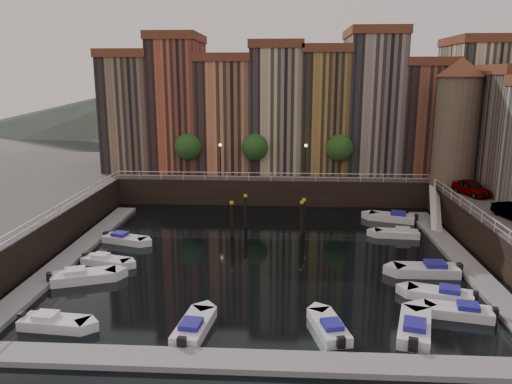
# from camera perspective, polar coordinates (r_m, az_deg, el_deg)

# --- Properties ---
(ground) EXTENTS (200.00, 200.00, 0.00)m
(ground) POSITION_cam_1_polar(r_m,az_deg,el_deg) (43.22, 1.06, -7.03)
(ground) COLOR black
(ground) RESTS_ON ground
(quay_far) EXTENTS (80.00, 20.00, 3.00)m
(quay_far) POSITION_cam_1_polar(r_m,az_deg,el_deg) (67.89, 1.95, 1.77)
(quay_far) COLOR black
(quay_far) RESTS_ON ground
(dock_left) EXTENTS (2.00, 28.00, 0.35)m
(dock_left) POSITION_cam_1_polar(r_m,az_deg,el_deg) (45.78, -19.83, -6.43)
(dock_left) COLOR gray
(dock_left) RESTS_ON ground
(dock_right) EXTENTS (2.00, 28.00, 0.35)m
(dock_right) POSITION_cam_1_polar(r_m,az_deg,el_deg) (44.66, 22.43, -7.15)
(dock_right) COLOR gray
(dock_right) RESTS_ON ground
(dock_near) EXTENTS (30.00, 2.00, 0.35)m
(dock_near) POSITION_cam_1_polar(r_m,az_deg,el_deg) (27.82, -0.43, -18.85)
(dock_near) COLOR gray
(dock_near) RESTS_ON ground
(mountains) EXTENTS (145.00, 100.00, 18.00)m
(mountains) POSITION_cam_1_polar(r_m,az_deg,el_deg) (150.69, 3.45, 10.50)
(mountains) COLOR #2D382D
(mountains) RESTS_ON ground
(far_terrace) EXTENTS (48.70, 10.30, 17.50)m
(far_terrace) POSITION_cam_1_polar(r_m,az_deg,el_deg) (64.18, 4.96, 9.59)
(far_terrace) COLOR #806A51
(far_terrace) RESTS_ON quay_far
(corner_tower) EXTENTS (5.20, 5.20, 13.80)m
(corner_tower) POSITION_cam_1_polar(r_m,az_deg,el_deg) (58.23, 21.98, 7.58)
(corner_tower) COLOR #6B5B4C
(corner_tower) RESTS_ON quay_right
(promenade_trees) EXTENTS (21.20, 3.20, 5.20)m
(promenade_trees) POSITION_cam_1_polar(r_m,az_deg,el_deg) (59.39, 0.51, 5.11)
(promenade_trees) COLOR black
(promenade_trees) RESTS_ON quay_far
(street_lamps) EXTENTS (10.36, 0.36, 4.18)m
(street_lamps) POSITION_cam_1_polar(r_m,az_deg,el_deg) (58.49, 0.78, 4.30)
(street_lamps) COLOR black
(street_lamps) RESTS_ON quay_far
(railings) EXTENTS (36.08, 34.04, 0.52)m
(railings) POSITION_cam_1_polar(r_m,az_deg,el_deg) (46.79, 1.32, -0.59)
(railings) COLOR white
(railings) RESTS_ON ground
(gangway) EXTENTS (2.78, 8.32, 3.73)m
(gangway) POSITION_cam_1_polar(r_m,az_deg,el_deg) (54.44, 19.81, -1.44)
(gangway) COLOR white
(gangway) RESTS_ON ground
(mooring_pilings) EXTENTS (7.16, 3.18, 3.78)m
(mooring_pilings) POSITION_cam_1_polar(r_m,az_deg,el_deg) (47.95, 1.67, -2.90)
(mooring_pilings) COLOR black
(mooring_pilings) RESTS_ON ground
(boat_left_0) EXTENTS (4.42, 1.94, 1.00)m
(boat_left_0) POSITION_cam_1_polar(r_m,az_deg,el_deg) (33.54, -22.17, -13.66)
(boat_left_0) COLOR silver
(boat_left_0) RESTS_ON ground
(boat_left_1) EXTENTS (4.96, 3.24, 1.12)m
(boat_left_1) POSITION_cam_1_polar(r_m,az_deg,el_deg) (39.70, -19.23, -9.10)
(boat_left_1) COLOR silver
(boat_left_1) RESTS_ON ground
(boat_left_2) EXTENTS (4.23, 2.38, 0.95)m
(boat_left_2) POSITION_cam_1_polar(r_m,az_deg,el_deg) (42.45, -16.82, -7.54)
(boat_left_2) COLOR silver
(boat_left_2) RESTS_ON ground
(boat_left_3) EXTENTS (4.44, 2.69, 1.00)m
(boat_left_3) POSITION_cam_1_polar(r_m,az_deg,el_deg) (47.35, -14.82, -5.22)
(boat_left_3) COLOR silver
(boat_left_3) RESTS_ON ground
(boat_right_0) EXTENTS (4.48, 2.38, 1.00)m
(boat_right_0) POSITION_cam_1_polar(r_m,az_deg,el_deg) (34.97, 22.29, -12.53)
(boat_right_0) COLOR silver
(boat_right_0) RESTS_ON ground
(boat_right_1) EXTENTS (4.63, 2.83, 1.04)m
(boat_right_1) POSITION_cam_1_polar(r_m,az_deg,el_deg) (36.99, 20.46, -10.91)
(boat_right_1) COLOR silver
(boat_right_1) RESTS_ON ground
(boat_right_2) EXTENTS (5.05, 1.84, 1.16)m
(boat_right_2) POSITION_cam_1_polar(r_m,az_deg,el_deg) (40.85, 19.05, -8.43)
(boat_right_2) COLOR silver
(boat_right_2) RESTS_ON ground
(boat_right_3) EXTENTS (4.37, 1.89, 0.99)m
(boat_right_3) POSITION_cam_1_polar(r_m,az_deg,el_deg) (49.27, 15.92, -4.57)
(boat_right_3) COLOR silver
(boat_right_3) RESTS_ON ground
(boat_right_4) EXTENTS (5.04, 3.14, 1.13)m
(boat_right_4) POSITION_cam_1_polar(r_m,az_deg,el_deg) (54.45, 15.41, -2.80)
(boat_right_4) COLOR silver
(boat_right_4) RESTS_ON ground
(boat_near_1) EXTENTS (2.20, 4.67, 1.05)m
(boat_near_1) POSITION_cam_1_polar(r_m,az_deg,el_deg) (30.90, -7.14, -15.08)
(boat_near_1) COLOR silver
(boat_near_1) RESTS_ON ground
(boat_near_2) EXTENTS (2.47, 4.43, 0.99)m
(boat_near_2) POSITION_cam_1_polar(r_m,az_deg,el_deg) (30.98, 8.38, -15.08)
(boat_near_2) COLOR silver
(boat_near_2) RESTS_ON ground
(boat_near_3) EXTENTS (3.01, 5.06, 1.13)m
(boat_near_3) POSITION_cam_1_polar(r_m,az_deg,el_deg) (31.92, 17.67, -14.61)
(boat_near_3) COLOR silver
(boat_near_3) RESTS_ON ground
(car_a) EXTENTS (3.19, 4.87, 1.54)m
(car_a) POSITION_cam_1_polar(r_m,az_deg,el_deg) (54.88, 23.40, 0.35)
(car_a) COLOR gray
(car_a) RESTS_ON quay_right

